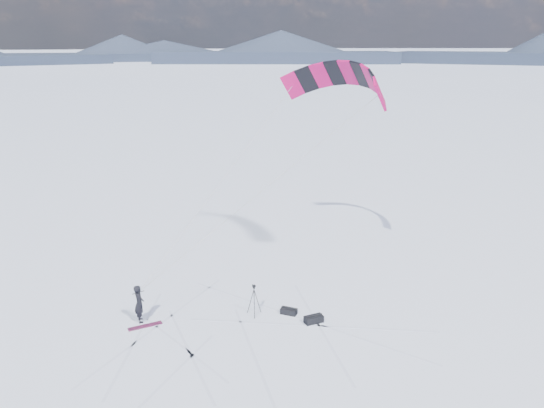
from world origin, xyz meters
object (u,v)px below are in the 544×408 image
snowboard (145,326)px  gear_bag_b (289,311)px  tripod (254,296)px  gear_bag_a (314,319)px  snowkiter (141,321)px

snowboard → gear_bag_b: size_ratio=1.89×
snowboard → tripod: bearing=-13.8°
snowboard → gear_bag_a: bearing=-23.7°
snowboard → gear_bag_b: 6.35m
tripod → gear_bag_a: bearing=-48.7°
gear_bag_a → snowboard: bearing=158.6°
gear_bag_a → snowkiter: bearing=155.1°
tripod → snowboard: bearing=159.0°
snowkiter → gear_bag_b: snowkiter is taller
snowkiter → snowboard: 0.55m
tripod → gear_bag_b: tripod is taller
snowkiter → tripod: 5.12m
snowboard → gear_bag_a: (6.71, -2.94, 0.14)m
tripod → gear_bag_b: 1.75m
snowkiter → snowboard: (0.08, -0.54, 0.02)m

